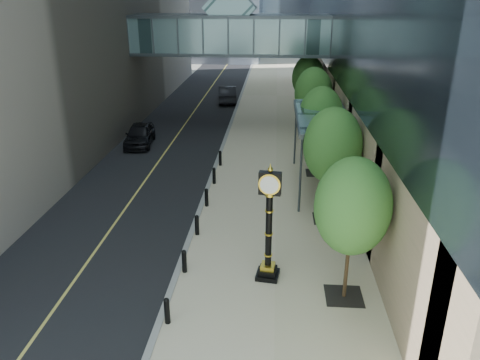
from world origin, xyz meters
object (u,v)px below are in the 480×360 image
object	(u,v)px
car_near	(140,134)
car_far	(227,94)
street_clock	(269,232)
pedestrian	(352,220)

from	to	relation	value
car_near	car_far	world-z (taller)	car_far
street_clock	car_near	xyz separation A→B (m)	(-9.98, 17.11, -1.29)
street_clock	pedestrian	distance (m)	5.29
car_far	street_clock	bearing A→B (deg)	91.93
car_far	car_near	bearing A→B (deg)	65.05
car_near	car_far	xyz separation A→B (m)	(5.08, 15.36, 0.05)
pedestrian	car_near	bearing A→B (deg)	-39.66
car_near	pedestrian	bearing A→B (deg)	-50.41
street_clock	car_far	xyz separation A→B (m)	(-4.90, 32.47, -1.24)
car_near	car_far	bearing A→B (deg)	65.93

